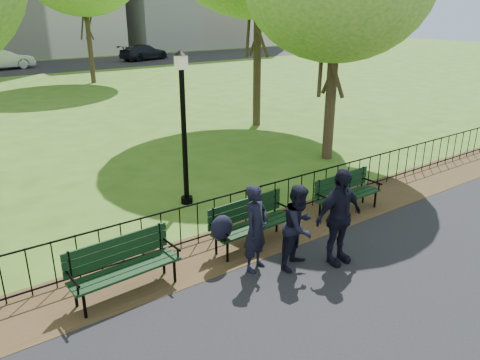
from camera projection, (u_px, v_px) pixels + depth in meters
ground at (302, 270)px, 8.55m from camera, size 120.00×120.00×0.00m
dirt_strip at (252, 238)px, 9.68m from camera, size 60.00×1.60×0.01m
iron_fence at (238, 209)px, 9.89m from camera, size 24.06×0.06×1.00m
park_bench_main at (237, 222)px, 8.94m from camera, size 2.00×0.64×1.03m
park_bench_left_a at (122, 260)px, 7.69m from camera, size 1.87×0.67×1.05m
park_bench_right_a at (346, 189)px, 10.77m from camera, size 1.77×0.59×0.99m
lamppost at (184, 124)px, 10.78m from camera, size 0.33×0.33×3.64m
person_left at (256, 228)px, 8.30m from camera, size 0.69×0.57×1.63m
person_mid at (299, 226)px, 8.43m from camera, size 0.86×0.64×1.58m
person_right at (339, 217)px, 8.50m from camera, size 1.09×0.46×1.84m
sedan_silver at (1, 59)px, 35.40m from camera, size 4.82×2.37×1.52m
sedan_dark at (144, 52)px, 41.87m from camera, size 5.07×3.24×1.37m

